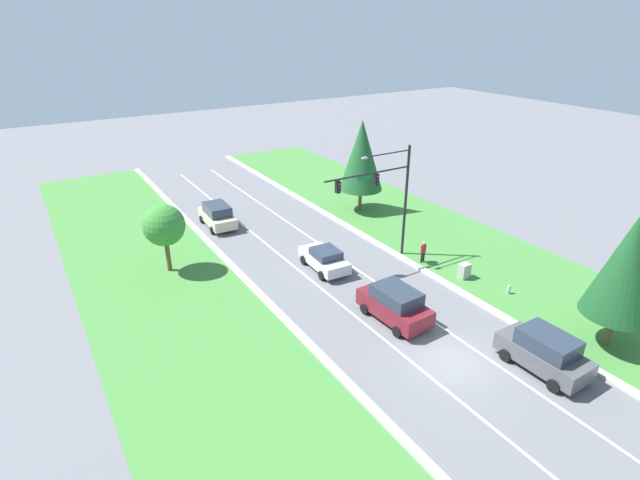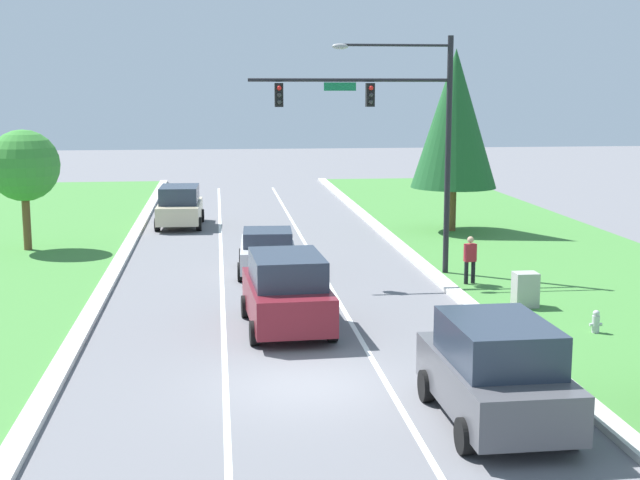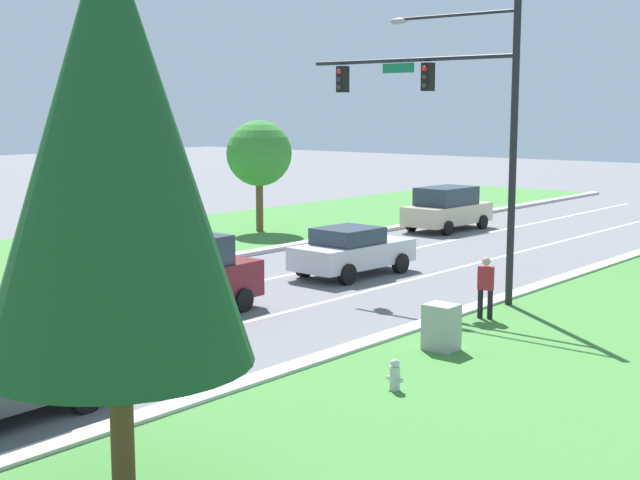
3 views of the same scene
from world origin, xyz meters
name	(u,v)px [view 1 (image 1 of 3)]	position (x,y,z in m)	size (l,w,h in m)	color
ground_plane	(453,362)	(0.00, 0.00, 0.00)	(160.00, 160.00, 0.00)	slate
curb_strip_right	(524,329)	(5.65, 0.00, 0.07)	(0.50, 90.00, 0.15)	beige
curb_strip_left	(365,401)	(-5.65, 0.00, 0.07)	(0.50, 90.00, 0.15)	beige
grass_verge_right	(579,304)	(10.90, 0.00, 0.04)	(10.00, 90.00, 0.08)	#427F38
grass_verge_left	(263,448)	(-10.90, 0.00, 0.04)	(10.00, 90.00, 0.08)	#427F38
lane_stripe_inner_left	(427,374)	(-1.80, 0.00, 0.00)	(0.14, 81.00, 0.01)	white
lane_stripe_inner_right	(477,351)	(1.80, 0.00, 0.00)	(0.14, 81.00, 0.01)	white
traffic_signal_mast	(386,189)	(4.21, 11.40, 5.50)	(7.04, 0.41, 8.34)	black
burgundy_suv	(395,304)	(-0.06, 4.76, 1.07)	(2.44, 4.74, 2.11)	maroon
graphite_suv	(545,352)	(3.46, -2.72, 1.07)	(2.32, 4.54, 2.12)	#4C4C51
champagne_suv	(217,215)	(-3.70, 23.91, 1.00)	(2.27, 4.64, 1.97)	beige
silver_sedan	(324,259)	(-0.15, 12.39, 0.82)	(2.25, 4.47, 1.61)	silver
utility_cabinet	(464,271)	(7.24, 6.21, 0.56)	(0.70, 0.60, 1.12)	#9E9E99
pedestrian	(423,251)	(6.47, 9.50, 0.94)	(0.42, 0.30, 1.69)	black
fire_hydrant	(509,290)	(8.13, 3.16, 0.34)	(0.34, 0.20, 0.70)	#B7B7BC
conifer_near_right_tree	(362,155)	(8.84, 20.62, 5.21)	(3.90, 3.90, 8.34)	brown
oak_near_left_tree	(164,225)	(-9.61, 17.85, 3.49)	(2.88, 2.88, 4.95)	brown
conifer_far_right_tree	(628,265)	(8.19, -3.30, 4.95)	(3.61, 3.61, 7.85)	brown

